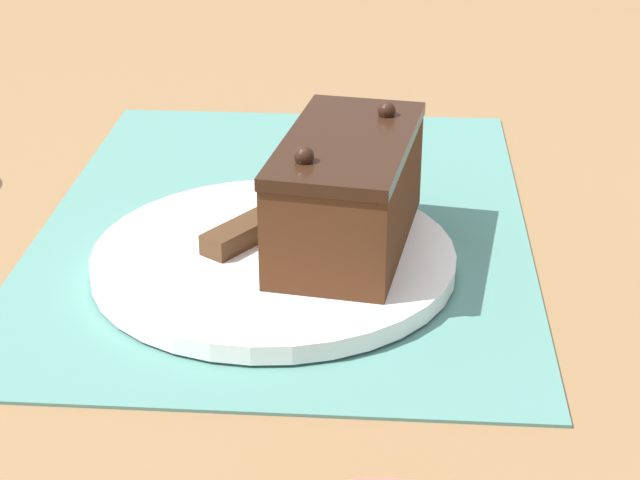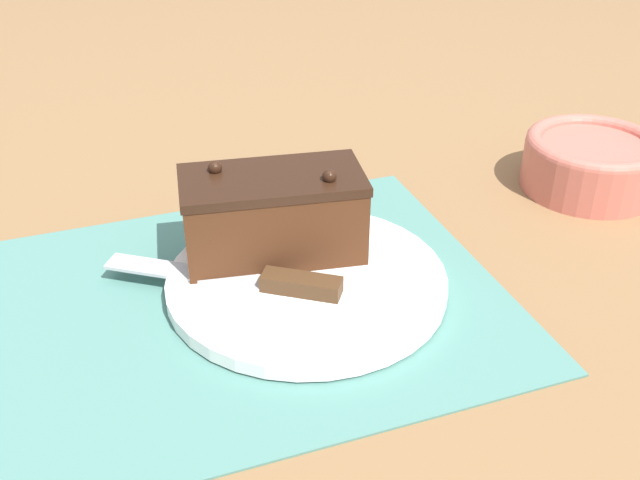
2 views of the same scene
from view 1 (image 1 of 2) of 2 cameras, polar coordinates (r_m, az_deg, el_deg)
The scene contains 5 objects.
ground_plane at distance 0.76m, azimuth -1.87°, elevation 0.81°, with size 3.00×3.00×0.00m, color olive.
placemat_woven at distance 0.76m, azimuth -1.87°, elevation 0.94°, with size 0.46×0.34×0.00m, color slate.
cake_plate at distance 0.69m, azimuth -2.13°, elevation -1.01°, with size 0.24×0.24×0.01m.
chocolate_cake at distance 0.68m, azimuth 1.44°, elevation 2.64°, with size 0.16×0.10×0.08m.
serving_knife at distance 0.72m, azimuth -2.22°, elevation 1.23°, with size 0.18×0.13×0.01m.
Camera 1 is at (-0.68, -0.07, 0.33)m, focal length 60.00 mm.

